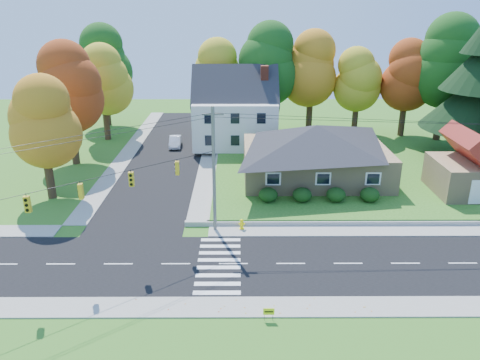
# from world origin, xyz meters

# --- Properties ---
(ground) EXTENTS (120.00, 120.00, 0.00)m
(ground) POSITION_xyz_m (0.00, 0.00, 0.00)
(ground) COLOR #3D7923
(road_main) EXTENTS (90.00, 8.00, 0.02)m
(road_main) POSITION_xyz_m (0.00, 0.00, 0.01)
(road_main) COLOR black
(road_main) RESTS_ON ground
(road_cross) EXTENTS (8.00, 44.00, 0.02)m
(road_cross) POSITION_xyz_m (-8.00, 26.00, 0.01)
(road_cross) COLOR black
(road_cross) RESTS_ON ground
(sidewalk_north) EXTENTS (90.00, 2.00, 0.08)m
(sidewalk_north) POSITION_xyz_m (0.00, 5.00, 0.04)
(sidewalk_north) COLOR #9C9A90
(sidewalk_north) RESTS_ON ground
(sidewalk_south) EXTENTS (90.00, 2.00, 0.08)m
(sidewalk_south) POSITION_xyz_m (0.00, -5.00, 0.04)
(sidewalk_south) COLOR #9C9A90
(sidewalk_south) RESTS_ON ground
(lawn) EXTENTS (30.00, 30.00, 0.50)m
(lawn) POSITION_xyz_m (13.00, 21.00, 0.25)
(lawn) COLOR #3D7923
(lawn) RESTS_ON ground
(ranch_house) EXTENTS (14.60, 10.60, 5.40)m
(ranch_house) POSITION_xyz_m (8.00, 16.00, 3.27)
(ranch_house) COLOR tan
(ranch_house) RESTS_ON lawn
(colonial_house) EXTENTS (10.40, 8.40, 9.60)m
(colonial_house) POSITION_xyz_m (0.04, 28.00, 4.58)
(colonial_house) COLOR silver
(colonial_house) RESTS_ON lawn
(garage) EXTENTS (7.30, 6.30, 4.60)m
(garage) POSITION_xyz_m (22.00, 11.99, 2.84)
(garage) COLOR tan
(garage) RESTS_ON lawn
(hedge_row) EXTENTS (10.70, 1.70, 1.27)m
(hedge_row) POSITION_xyz_m (7.50, 9.80, 1.14)
(hedge_row) COLOR #163A10
(hedge_row) RESTS_ON lawn
(traffic_infrastructure) EXTENTS (38.10, 10.66, 10.00)m
(traffic_infrastructure) POSITION_xyz_m (-0.15, 1.35, 5.15)
(traffic_infrastructure) COLOR #666059
(traffic_infrastructure) RESTS_ON ground
(tree_lot_0) EXTENTS (6.72, 6.72, 12.51)m
(tree_lot_0) POSITION_xyz_m (-2.00, 34.00, 8.31)
(tree_lot_0) COLOR #3F2A19
(tree_lot_0) RESTS_ON lawn
(tree_lot_1) EXTENTS (7.84, 7.84, 14.60)m
(tree_lot_1) POSITION_xyz_m (4.00, 33.00, 9.61)
(tree_lot_1) COLOR #3F2A19
(tree_lot_1) RESTS_ON lawn
(tree_lot_2) EXTENTS (7.28, 7.28, 13.56)m
(tree_lot_2) POSITION_xyz_m (10.00, 34.00, 8.96)
(tree_lot_2) COLOR #3F2A19
(tree_lot_2) RESTS_ON lawn
(tree_lot_3) EXTENTS (6.16, 6.16, 11.47)m
(tree_lot_3) POSITION_xyz_m (16.00, 33.00, 7.65)
(tree_lot_3) COLOR #3F2A19
(tree_lot_3) RESTS_ON lawn
(tree_lot_4) EXTENTS (6.72, 6.72, 12.51)m
(tree_lot_4) POSITION_xyz_m (22.00, 32.00, 8.31)
(tree_lot_4) COLOR #3F2A19
(tree_lot_4) RESTS_ON lawn
(tree_lot_5) EXTENTS (8.40, 8.40, 15.64)m
(tree_lot_5) POSITION_xyz_m (26.00, 30.00, 10.27)
(tree_lot_5) COLOR #3F2A19
(tree_lot_5) RESTS_ON lawn
(tree_west_0) EXTENTS (6.16, 6.16, 11.47)m
(tree_west_0) POSITION_xyz_m (-17.00, 12.00, 7.15)
(tree_west_0) COLOR #3F2A19
(tree_west_0) RESTS_ON ground
(tree_west_1) EXTENTS (7.28, 7.28, 13.56)m
(tree_west_1) POSITION_xyz_m (-18.00, 22.00, 8.46)
(tree_west_1) COLOR #3F2A19
(tree_west_1) RESTS_ON ground
(tree_west_2) EXTENTS (6.72, 6.72, 12.51)m
(tree_west_2) POSITION_xyz_m (-17.00, 32.00, 7.81)
(tree_west_2) COLOR #3F2A19
(tree_west_2) RESTS_ON ground
(tree_west_3) EXTENTS (7.84, 7.84, 14.60)m
(tree_west_3) POSITION_xyz_m (-19.00, 40.00, 9.11)
(tree_west_3) COLOR #3F2A19
(tree_west_3) RESTS_ON ground
(white_car) EXTENTS (1.65, 4.05, 1.31)m
(white_car) POSITION_xyz_m (-7.60, 28.51, 0.67)
(white_car) COLOR silver
(white_car) RESTS_ON road_cross
(fire_hydrant) EXTENTS (0.52, 0.40, 0.91)m
(fire_hydrant) POSITION_xyz_m (0.63, 5.30, 0.43)
(fire_hydrant) COLOR #FFE504
(fire_hydrant) RESTS_ON ground
(yard_sign) EXTENTS (0.65, 0.04, 0.81)m
(yard_sign) POSITION_xyz_m (2.08, -6.19, 0.58)
(yard_sign) COLOR black
(yard_sign) RESTS_ON ground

